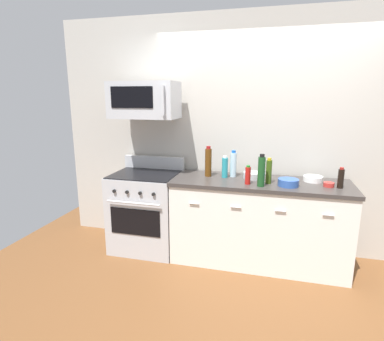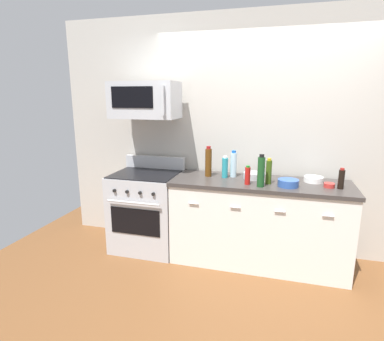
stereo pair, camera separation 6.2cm
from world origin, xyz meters
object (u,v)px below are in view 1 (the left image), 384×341
Objects in this scene: bottle_hot_sauce_red at (248,175)px; bowl_blue_mixing at (288,182)px; bottle_wine_green at (261,171)px; bottle_water_clear at (233,164)px; bottle_olive_oil at (269,171)px; bowl_red_small at (329,184)px; bottle_wine_amber at (208,162)px; bowl_steel_prep at (253,175)px; bottle_soy_sauce_dark at (341,178)px; bottle_dish_soap at (225,167)px; microwave at (144,100)px; range_oven at (147,210)px; bowl_white_ceramic at (313,179)px.

bottle_hot_sauce_red is 0.40m from bowl_blue_mixing.
bottle_wine_green is 1.10× the size of bottle_water_clear.
bottle_olive_oil is 2.55× the size of bowl_red_small.
bottle_water_clear is 0.28m from bottle_wine_amber.
bowl_steel_prep reaches higher than bowl_red_small.
bottle_soy_sauce_dark is at bearing 9.93° from bottle_wine_green.
bottle_wine_amber is 0.51m from bowl_steel_prep.
bottle_water_clear is 1.23× the size of bottle_dish_soap.
bottle_wine_amber reaches higher than bottle_water_clear.
bottle_dish_soap is (0.92, 0.01, -0.72)m from microwave.
bottle_hot_sauce_red reaches higher than range_oven.
bowl_steel_prep is at bearing 148.80° from bowl_blue_mixing.
microwave is at bearing 89.71° from range_oven.
bottle_soy_sauce_dark is at bearing -1.89° from range_oven.
bowl_blue_mixing is (0.85, -0.19, -0.12)m from bottle_wine_amber.
bottle_olive_oil is at bearing -156.24° from bowl_white_ceramic.
bowl_red_small is 0.53× the size of bowl_white_ceramic.
bottle_hot_sauce_red is at bearing -175.49° from bowl_blue_mixing.
bottle_dish_soap is at bearing 164.59° from bottle_olive_oil.
range_oven reaches higher than bowl_white_ceramic.
bottle_water_clear is at bearing 170.21° from bottle_soy_sauce_dark.
bottle_dish_soap is at bearing -146.05° from bottle_water_clear.
bottle_hot_sauce_red is 0.57× the size of bottle_wine_amber.
bowl_blue_mixing reaches higher than bowl_red_small.
bottle_water_clear is at bearing 157.85° from bowl_blue_mixing.
bottle_wine_green is at bearing -19.54° from bottle_hot_sauce_red.
bowl_white_ceramic is (0.26, 0.25, -0.01)m from bowl_blue_mixing.
microwave reaches higher than bottle_wine_green.
bottle_olive_oil is at bearing 61.72° from bottle_wine_green.
range_oven is 4.45× the size of bottle_dish_soap.
bottle_dish_soap is at bearing 141.78° from bottle_hot_sauce_red.
bottle_hot_sauce_red reaches higher than bowl_steel_prep.
bottle_hot_sauce_red is at bearing -156.81° from bowl_white_ceramic.
bottle_wine_amber is 0.88m from bowl_blue_mixing.
bowl_white_ceramic is at bearing 4.28° from bottle_dish_soap.
bottle_water_clear is at bearing 170.52° from bowl_red_small.
bottle_olive_oil is 0.22m from bottle_hot_sauce_red.
range_oven is at bearing 172.67° from bottle_hot_sauce_red.
range_oven reaches higher than bowl_blue_mixing.
bottle_soy_sauce_dark reaches higher than bottle_hot_sauce_red.
bottle_wine_amber reaches higher than bowl_white_ceramic.
range_oven is 1.32m from bowl_steel_prep.
bottle_dish_soap is 0.32m from bowl_steel_prep.
bottle_hot_sauce_red is (1.18, -0.20, -0.74)m from microwave.
bottle_hot_sauce_red is 0.34m from bottle_dish_soap.
bottle_wine_amber reaches higher than bottle_hot_sauce_red.
bowl_white_ceramic reaches higher than bowl_red_small.
bottle_hot_sauce_red is at bearing -7.33° from range_oven.
bottle_wine_amber is at bearing 5.41° from range_oven.
bowl_white_ceramic is at bearing 44.09° from bowl_blue_mixing.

